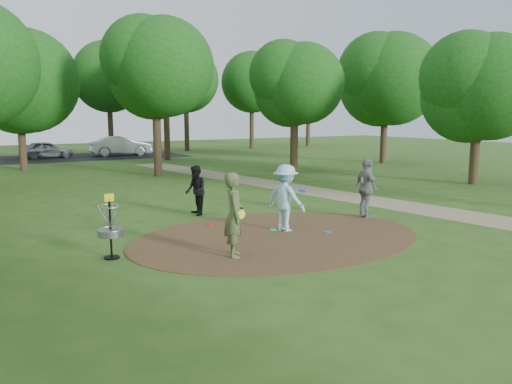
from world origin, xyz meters
TOP-DOWN VIEW (x-y plane):
  - ground at (0.00, 0.00)m, footprint 100.00×100.00m
  - dirt_clearing at (0.00, 0.00)m, footprint 8.40×8.40m
  - footpath at (6.50, 2.00)m, footprint 7.55×39.89m
  - parking_lot at (2.00, 30.00)m, footprint 14.00×8.00m
  - player_observer_with_disc at (-1.95, -1.06)m, footprint 0.76×0.88m
  - player_throwing_with_disc at (0.58, 0.51)m, footprint 1.28×1.43m
  - player_walking_with_disc at (-0.69, 3.97)m, footprint 0.76×0.91m
  - player_waiting_with_disc at (3.86, 0.67)m, footprint 0.70×1.23m
  - disc_ground_cyan at (0.29, 0.73)m, footprint 0.22×0.22m
  - disc_ground_blue at (1.48, -0.31)m, footprint 0.22×0.22m
  - disc_ground_red at (-1.01, 2.23)m, footprint 0.22×0.22m
  - car_left at (-1.48, 30.22)m, footprint 3.96×1.68m
  - car_right at (4.16, 29.65)m, footprint 4.97×2.08m
  - disc_golf_basket at (-4.50, 0.30)m, footprint 0.63×0.63m
  - tree_ring at (2.23, 9.87)m, footprint 37.35×45.13m

SIDE VIEW (x-z plane):
  - ground at x=0.00m, z-range 0.00..0.00m
  - parking_lot at x=2.00m, z-range 0.00..0.01m
  - footpath at x=6.50m, z-range 0.00..0.01m
  - dirt_clearing at x=0.00m, z-range 0.00..0.02m
  - disc_ground_cyan at x=0.29m, z-range 0.02..0.04m
  - disc_ground_blue at x=1.48m, z-range 0.02..0.04m
  - disc_ground_red at x=-1.01m, z-range 0.02..0.04m
  - car_left at x=-1.48m, z-range 0.00..1.34m
  - car_right at x=4.16m, z-range 0.00..1.60m
  - player_walking_with_disc at x=-0.69m, z-range 0.00..1.68m
  - disc_golf_basket at x=-4.50m, z-range 0.10..1.64m
  - player_throwing_with_disc at x=0.58m, z-range 0.00..1.94m
  - player_waiting_with_disc at x=3.86m, z-range 0.00..1.97m
  - player_observer_with_disc at x=-1.95m, z-range 0.00..2.02m
  - tree_ring at x=2.23m, z-range 0.80..9.47m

